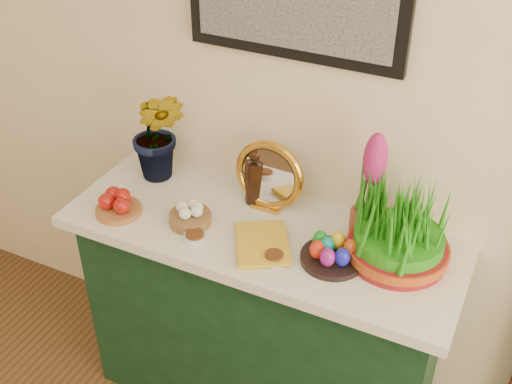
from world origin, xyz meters
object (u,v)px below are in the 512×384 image
at_px(hyacinth_green, 157,120).
at_px(book, 236,244).
at_px(wheatgrass_sabzeh, 400,229).
at_px(sideboard, 262,323).
at_px(mirror, 269,177).

relative_size(hyacinth_green, book, 2.18).
height_order(book, wheatgrass_sabzeh, wheatgrass_sabzeh).
height_order(sideboard, mirror, mirror).
distance_m(hyacinth_green, mirror, 0.47).
bearing_deg(mirror, wheatgrass_sabzeh, -9.62).
bearing_deg(sideboard, book, -102.09).
bearing_deg(hyacinth_green, book, -40.18).
bearing_deg(sideboard, mirror, 105.25).
height_order(sideboard, hyacinth_green, hyacinth_green).
relative_size(mirror, book, 1.16).
xyz_separation_m(hyacinth_green, wheatgrass_sabzeh, (0.95, -0.08, -0.13)).
xyz_separation_m(book, wheatgrass_sabzeh, (0.49, 0.18, 0.10)).
bearing_deg(mirror, sideboard, -74.75).
height_order(mirror, wheatgrass_sabzeh, wheatgrass_sabzeh).
bearing_deg(hyacinth_green, wheatgrass_sabzeh, -15.20).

